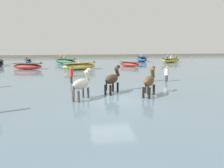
# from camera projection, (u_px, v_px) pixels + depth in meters

# --- Properties ---
(ground_plane) EXTENTS (120.00, 120.00, 0.00)m
(ground_plane) POSITION_uv_depth(u_px,v_px,m) (112.00, 104.00, 12.48)
(ground_plane) COLOR #84755B
(water_surface) EXTENTS (90.00, 90.00, 0.36)m
(water_surface) POSITION_uv_depth(u_px,v_px,m) (98.00, 75.00, 22.15)
(water_surface) COLOR slate
(water_surface) RESTS_ON ground
(horse_lead_pinto) EXTENTS (1.30, 1.76, 2.05)m
(horse_lead_pinto) POSITION_uv_depth(u_px,v_px,m) (81.00, 85.00, 11.91)
(horse_lead_pinto) COLOR beige
(horse_lead_pinto) RESTS_ON ground
(horse_trailing_bay) EXTENTS (1.35, 1.80, 2.10)m
(horse_trailing_bay) POSITION_uv_depth(u_px,v_px,m) (149.00, 82.00, 12.67)
(horse_trailing_bay) COLOR brown
(horse_trailing_bay) RESTS_ON ground
(horse_flank_dark_bay) EXTENTS (1.38, 1.74, 2.07)m
(horse_flank_dark_bay) POSITION_uv_depth(u_px,v_px,m) (112.00, 80.00, 13.43)
(horse_flank_dark_bay) COLOR #382319
(horse_flank_dark_bay) RESTS_ON ground
(boat_mid_channel) EXTENTS (3.82, 2.54, 1.16)m
(boat_mid_channel) POSITION_uv_depth(u_px,v_px,m) (171.00, 60.00, 34.29)
(boat_mid_channel) COLOR gold
(boat_mid_channel) RESTS_ON water_surface
(boat_far_inshore) EXTENTS (3.75, 1.99, 0.84)m
(boat_far_inshore) POSITION_uv_depth(u_px,v_px,m) (27.00, 66.00, 25.65)
(boat_far_inshore) COLOR #BC382D
(boat_far_inshore) RESTS_ON water_surface
(boat_near_starboard) EXTENTS (2.82, 2.52, 0.72)m
(boat_near_starboard) POSITION_uv_depth(u_px,v_px,m) (129.00, 64.00, 28.73)
(boat_near_starboard) COLOR #BC382D
(boat_near_starboard) RESTS_ON water_surface
(boat_far_offshore) EXTENTS (4.09, 2.31, 1.29)m
(boat_far_offshore) POSITION_uv_depth(u_px,v_px,m) (79.00, 66.00, 25.18)
(boat_far_offshore) COLOR gold
(boat_far_offshore) RESTS_ON water_surface
(boat_near_port) EXTENTS (1.66, 4.23, 1.33)m
(boat_near_port) POSITION_uv_depth(u_px,v_px,m) (142.00, 59.00, 36.05)
(boat_near_port) COLOR #28518E
(boat_near_port) RESTS_ON water_surface
(boat_mid_outer) EXTENTS (1.84, 2.59, 1.02)m
(boat_mid_outer) POSITION_uv_depth(u_px,v_px,m) (28.00, 61.00, 33.61)
(boat_mid_outer) COLOR #28518E
(boat_mid_outer) RESTS_ON water_surface
(boat_distant_east) EXTENTS (3.69, 3.07, 1.20)m
(boat_distant_east) POSITION_uv_depth(u_px,v_px,m) (65.00, 61.00, 32.28)
(boat_distant_east) COLOR #337556
(boat_distant_east) RESTS_ON water_surface
(person_onlooker_left) EXTENTS (0.33, 0.38, 1.63)m
(person_onlooker_left) POSITION_uv_depth(u_px,v_px,m) (71.00, 77.00, 16.86)
(person_onlooker_left) COLOR #383842
(person_onlooker_left) RESTS_ON ground
(person_wading_close) EXTENTS (0.38, 0.33, 1.63)m
(person_wading_close) POSITION_uv_depth(u_px,v_px,m) (152.00, 75.00, 17.64)
(person_wading_close) COLOR #383842
(person_wading_close) RESTS_ON ground
(person_onlooker_right) EXTENTS (0.31, 0.37, 1.63)m
(person_onlooker_right) POSITION_uv_depth(u_px,v_px,m) (167.00, 75.00, 17.57)
(person_onlooker_right) COLOR #383842
(person_onlooker_right) RESTS_ON ground
(far_shoreline) EXTENTS (80.00, 2.40, 0.91)m
(far_shoreline) POSITION_uv_depth(u_px,v_px,m) (88.00, 56.00, 47.77)
(far_shoreline) COLOR gray
(far_shoreline) RESTS_ON ground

